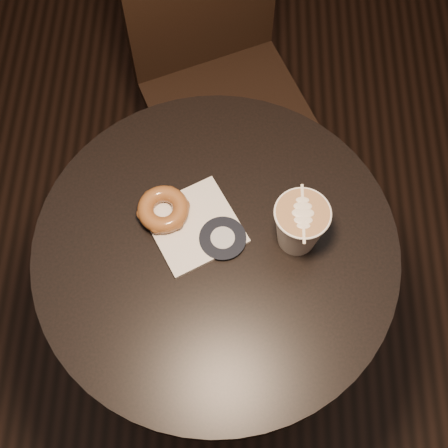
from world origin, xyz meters
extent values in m
plane|color=black|center=(0.00, 0.00, 0.00)|extent=(4.50, 4.50, 0.00)
cylinder|color=black|center=(0.00, 0.00, 0.73)|extent=(0.70, 0.70, 0.03)
cylinder|color=black|center=(0.00, 0.00, 0.37)|extent=(0.07, 0.07, 0.70)
cylinder|color=black|center=(0.00, 0.00, 0.01)|extent=(0.44, 0.44, 0.02)
cube|color=black|center=(0.02, 0.53, 0.45)|extent=(0.52, 0.52, 0.04)
cylinder|color=black|center=(-0.07, 0.31, 0.22)|extent=(0.04, 0.04, 0.45)
cylinder|color=black|center=(0.24, 0.44, 0.22)|extent=(0.04, 0.04, 0.45)
cylinder|color=black|center=(-0.21, 0.61, 0.22)|extent=(0.04, 0.04, 0.45)
cylinder|color=black|center=(0.10, 0.75, 0.22)|extent=(0.04, 0.04, 0.45)
cube|color=silver|center=(-0.04, 0.04, 0.75)|extent=(0.22, 0.22, 0.01)
torus|color=brown|center=(-0.10, 0.06, 0.77)|extent=(0.10, 0.10, 0.03)
camera|label=1|loc=(0.03, -0.46, 1.84)|focal=50.00mm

